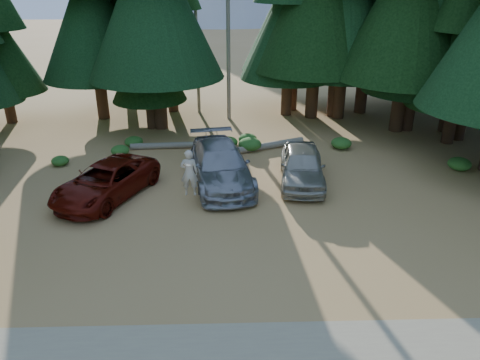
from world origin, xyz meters
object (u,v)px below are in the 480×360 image
(red_pickup, at_px, (106,181))
(silver_minivan_center, at_px, (221,165))
(log_left, at_px, (175,145))
(log_right, at_px, (257,148))
(frisbee_player, at_px, (189,173))
(log_mid, at_px, (216,150))
(silver_minivan_right, at_px, (302,166))

(red_pickup, distance_m, silver_minivan_center, 4.98)
(log_left, xyz_separation_m, log_right, (4.41, -0.51, 0.01))
(red_pickup, xyz_separation_m, frisbee_player, (3.61, -1.16, 0.86))
(frisbee_player, relative_size, log_mid, 0.58)
(red_pickup, height_order, log_left, red_pickup)
(silver_minivan_center, height_order, log_right, silver_minivan_center)
(frisbee_player, distance_m, log_mid, 6.50)
(red_pickup, distance_m, silver_minivan_right, 8.56)
(silver_minivan_right, height_order, frisbee_player, frisbee_player)
(silver_minivan_center, xyz_separation_m, silver_minivan_right, (3.66, -0.04, -0.05))
(red_pickup, xyz_separation_m, log_left, (2.27, 5.86, -0.56))
(red_pickup, height_order, frisbee_player, frisbee_player)
(silver_minivan_center, height_order, log_left, silver_minivan_center)
(silver_minivan_right, relative_size, log_right, 0.85)
(red_pickup, distance_m, log_mid, 6.84)
(log_left, bearing_deg, red_pickup, -114.73)
(red_pickup, xyz_separation_m, log_right, (6.68, 5.34, -0.55))
(silver_minivan_center, distance_m, log_right, 4.49)
(log_mid, bearing_deg, silver_minivan_right, -6.13)
(silver_minivan_right, distance_m, frisbee_player, 5.49)
(red_pickup, bearing_deg, log_right, 63.49)
(frisbee_player, xyz_separation_m, log_left, (-1.34, 7.02, -1.42))
(silver_minivan_right, bearing_deg, log_right, 119.73)
(log_mid, bearing_deg, log_left, -160.58)
(log_mid, relative_size, log_right, 0.58)
(silver_minivan_right, xyz_separation_m, log_left, (-6.19, 4.58, -0.65))
(log_mid, bearing_deg, frisbee_player, -60.20)
(red_pickup, relative_size, frisbee_player, 2.77)
(red_pickup, relative_size, log_mid, 1.62)
(frisbee_player, height_order, log_right, frisbee_player)
(frisbee_player, bearing_deg, silver_minivan_center, -115.24)
(silver_minivan_center, xyz_separation_m, log_right, (1.88, 4.02, -0.69))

